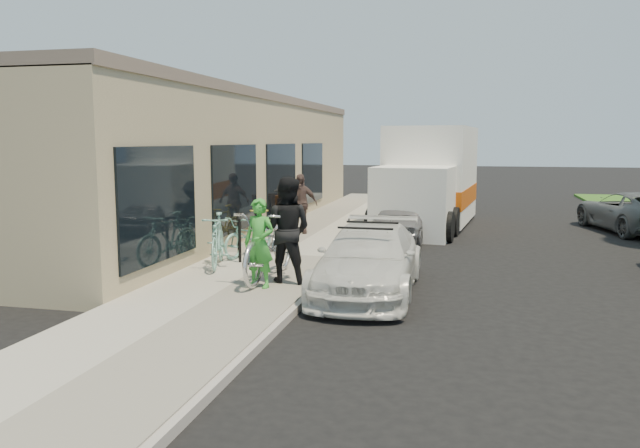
{
  "coord_description": "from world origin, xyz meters",
  "views": [
    {
      "loc": [
        2.25,
        -10.81,
        2.81
      ],
      "look_at": [
        -0.78,
        1.9,
        1.05
      ],
      "focal_mm": 35.0,
      "sensor_mm": 36.0,
      "label": 1
    }
  ],
  "objects_px": {
    "cruiser_bike_c": "(260,225)",
    "man_standing": "(287,230)",
    "moving_truck": "(429,182)",
    "cruiser_bike_b": "(249,236)",
    "sandwich_board": "(286,211)",
    "woman_rider": "(259,243)",
    "tandem_bike": "(270,244)",
    "bystander_b": "(300,204)",
    "sedan_white": "(369,260)",
    "bystander_a": "(286,215)",
    "far_car_gray": "(631,212)",
    "cruiser_bike_a": "(218,240)",
    "sedan_silver": "(402,218)",
    "bike_rack": "(239,234)"
  },
  "relations": [
    {
      "from": "sandwich_board",
      "to": "tandem_bike",
      "type": "relative_size",
      "value": 0.4
    },
    {
      "from": "woman_rider",
      "to": "bystander_b",
      "type": "relative_size",
      "value": 0.95
    },
    {
      "from": "woman_rider",
      "to": "cruiser_bike_c",
      "type": "relative_size",
      "value": 0.99
    },
    {
      "from": "cruiser_bike_a",
      "to": "bystander_b",
      "type": "bearing_deg",
      "value": 69.25
    },
    {
      "from": "far_car_gray",
      "to": "cruiser_bike_b",
      "type": "height_order",
      "value": "far_car_gray"
    },
    {
      "from": "sandwich_board",
      "to": "cruiser_bike_c",
      "type": "bearing_deg",
      "value": -101.48
    },
    {
      "from": "woman_rider",
      "to": "cruiser_bike_c",
      "type": "height_order",
      "value": "woman_rider"
    },
    {
      "from": "sedan_silver",
      "to": "tandem_bike",
      "type": "height_order",
      "value": "tandem_bike"
    },
    {
      "from": "sedan_silver",
      "to": "bystander_b",
      "type": "distance_m",
      "value": 2.96
    },
    {
      "from": "sedan_silver",
      "to": "man_standing",
      "type": "xyz_separation_m",
      "value": [
        -1.5,
        -6.48,
        0.53
      ]
    },
    {
      "from": "tandem_bike",
      "to": "woman_rider",
      "type": "relative_size",
      "value": 1.57
    },
    {
      "from": "moving_truck",
      "to": "cruiser_bike_b",
      "type": "xyz_separation_m",
      "value": [
        -3.65,
        -7.21,
        -0.83
      ]
    },
    {
      "from": "moving_truck",
      "to": "tandem_bike",
      "type": "relative_size",
      "value": 2.67
    },
    {
      "from": "man_standing",
      "to": "cruiser_bike_a",
      "type": "height_order",
      "value": "man_standing"
    },
    {
      "from": "moving_truck",
      "to": "woman_rider",
      "type": "bearing_deg",
      "value": -97.34
    },
    {
      "from": "bystander_b",
      "to": "far_car_gray",
      "type": "bearing_deg",
      "value": 10.42
    },
    {
      "from": "sandwich_board",
      "to": "woman_rider",
      "type": "relative_size",
      "value": 0.63
    },
    {
      "from": "cruiser_bike_b",
      "to": "bystander_a",
      "type": "relative_size",
      "value": 1.09
    },
    {
      "from": "cruiser_bike_b",
      "to": "cruiser_bike_c",
      "type": "relative_size",
      "value": 1.08
    },
    {
      "from": "sandwich_board",
      "to": "bystander_b",
      "type": "distance_m",
      "value": 1.15
    },
    {
      "from": "cruiser_bike_a",
      "to": "bystander_a",
      "type": "relative_size",
      "value": 1.16
    },
    {
      "from": "bike_rack",
      "to": "sandwich_board",
      "type": "xyz_separation_m",
      "value": [
        -0.42,
        5.1,
        -0.05
      ]
    },
    {
      "from": "tandem_bike",
      "to": "sedan_white",
      "type": "bearing_deg",
      "value": -0.98
    },
    {
      "from": "far_car_gray",
      "to": "cruiser_bike_c",
      "type": "distance_m",
      "value": 11.66
    },
    {
      "from": "sandwich_board",
      "to": "bystander_b",
      "type": "xyz_separation_m",
      "value": [
        0.68,
        -0.87,
        0.33
      ]
    },
    {
      "from": "woman_rider",
      "to": "bike_rack",
      "type": "bearing_deg",
      "value": 129.29
    },
    {
      "from": "tandem_bike",
      "to": "cruiser_bike_a",
      "type": "bearing_deg",
      "value": 150.44
    },
    {
      "from": "cruiser_bike_b",
      "to": "sedan_white",
      "type": "bearing_deg",
      "value": -19.5
    },
    {
      "from": "bike_rack",
      "to": "sandwich_board",
      "type": "relative_size",
      "value": 0.93
    },
    {
      "from": "cruiser_bike_a",
      "to": "bystander_b",
      "type": "xyz_separation_m",
      "value": [
        0.43,
        5.04,
        0.29
      ]
    },
    {
      "from": "cruiser_bike_a",
      "to": "moving_truck",
      "type": "bearing_deg",
      "value": 49.8
    },
    {
      "from": "woman_rider",
      "to": "man_standing",
      "type": "bearing_deg",
      "value": 68.38
    },
    {
      "from": "man_standing",
      "to": "tandem_bike",
      "type": "bearing_deg",
      "value": -15.14
    },
    {
      "from": "far_car_gray",
      "to": "tandem_bike",
      "type": "xyz_separation_m",
      "value": [
        -8.61,
        -9.6,
        0.2
      ]
    },
    {
      "from": "man_standing",
      "to": "bystander_b",
      "type": "distance_m",
      "value": 6.22
    },
    {
      "from": "far_car_gray",
      "to": "bystander_a",
      "type": "distance_m",
      "value": 11.12
    },
    {
      "from": "cruiser_bike_c",
      "to": "sedan_silver",
      "type": "bearing_deg",
      "value": 20.95
    },
    {
      "from": "sandwich_board",
      "to": "bystander_b",
      "type": "bearing_deg",
      "value": -67.0
    },
    {
      "from": "sedan_white",
      "to": "man_standing",
      "type": "xyz_separation_m",
      "value": [
        -1.56,
        -0.04,
        0.52
      ]
    },
    {
      "from": "man_standing",
      "to": "bystander_a",
      "type": "xyz_separation_m",
      "value": [
        -1.14,
        3.76,
        -0.19
      ]
    },
    {
      "from": "cruiser_bike_c",
      "to": "man_standing",
      "type": "bearing_deg",
      "value": -80.24
    },
    {
      "from": "bystander_b",
      "to": "sedan_white",
      "type": "bearing_deg",
      "value": -74.3
    },
    {
      "from": "far_car_gray",
      "to": "cruiser_bike_a",
      "type": "relative_size",
      "value": 2.37
    },
    {
      "from": "bike_rack",
      "to": "far_car_gray",
      "type": "height_order",
      "value": "far_car_gray"
    },
    {
      "from": "sedan_white",
      "to": "cruiser_bike_b",
      "type": "bearing_deg",
      "value": 143.17
    },
    {
      "from": "sedan_white",
      "to": "cruiser_bike_c",
      "type": "height_order",
      "value": "sedan_white"
    },
    {
      "from": "sedan_silver",
      "to": "man_standing",
      "type": "height_order",
      "value": "man_standing"
    },
    {
      "from": "woman_rider",
      "to": "cruiser_bike_a",
      "type": "distance_m",
      "value": 2.18
    },
    {
      "from": "bike_rack",
      "to": "sandwich_board",
      "type": "height_order",
      "value": "sandwich_board"
    },
    {
      "from": "sandwich_board",
      "to": "moving_truck",
      "type": "relative_size",
      "value": 0.15
    }
  ]
}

